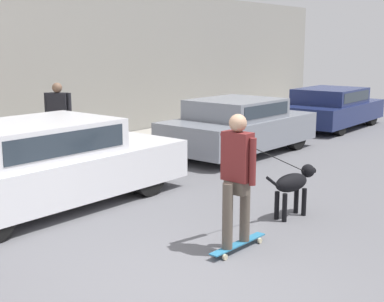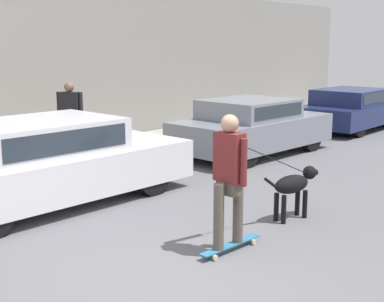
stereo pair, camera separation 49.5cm
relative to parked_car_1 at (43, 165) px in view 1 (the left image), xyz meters
The scene contains 7 objects.
ground_plane 3.45m from the parked_car_1, 103.76° to the right, with size 36.00×36.00×0.00m, color slate.
parked_car_1 is the anchor object (origin of this frame).
parked_car_2 5.34m from the parked_car_1, ahead, with size 3.97×1.93×1.26m.
parked_car_3 10.30m from the parked_car_1, ahead, with size 3.99×1.85×1.20m.
dog 3.78m from the parked_car_1, 58.59° to the right, with size 1.04×0.38×0.74m.
skateboarder 3.37m from the parked_car_1, 83.83° to the right, with size 2.39×0.52×1.68m.
pedestrian_with_bag 2.69m from the parked_car_1, 47.12° to the left, with size 0.43×0.60×1.58m.
Camera 1 is at (-3.97, -3.49, 2.47)m, focal length 50.00 mm.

